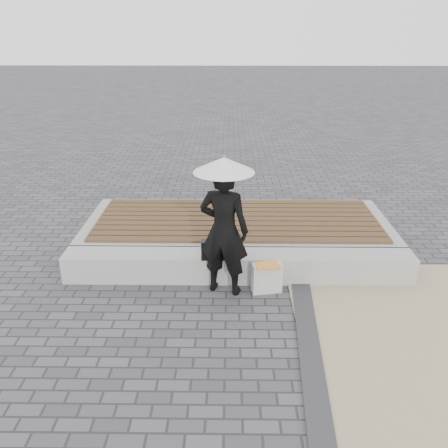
{
  "coord_description": "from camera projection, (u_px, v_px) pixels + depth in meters",
  "views": [
    {
      "loc": [
        -0.13,
        -4.3,
        3.39
      ],
      "look_at": [
        -0.2,
        1.26,
        1.0
      ],
      "focal_mm": 37.17,
      "sensor_mm": 36.0,
      "label": 1
    }
  ],
  "objects": [
    {
      "name": "canvas_tote",
      "position": [
        267.0,
        278.0,
        6.33
      ],
      "size": [
        0.43,
        0.24,
        0.43
      ],
      "primitive_type": "cube",
      "rotation": [
        0.0,
        0.0,
        0.18
      ],
      "color": "silver",
      "rests_on": "ground"
    },
    {
      "name": "timber_platform",
      "position": [
        237.0,
        231.0,
        7.78
      ],
      "size": [
        5.0,
        2.0,
        0.4
      ],
      "primitive_type": "cube",
      "color": "#AEADA8",
      "rests_on": "ground"
    },
    {
      "name": "ground",
      "position": [
        240.0,
        348.0,
        5.29
      ],
      "size": [
        80.0,
        80.0,
        0.0
      ],
      "primitive_type": "plane",
      "color": "#4C4C51",
      "rests_on": "ground"
    },
    {
      "name": "edging_band",
      "position": [
        313.0,
        378.0,
        4.81
      ],
      "size": [
        0.61,
        5.2,
        0.04
      ],
      "primitive_type": "cube",
      "rotation": [
        0.0,
        0.0,
        -0.07
      ],
      "color": "#323235",
      "rests_on": "ground"
    },
    {
      "name": "woman",
      "position": [
        224.0,
        230.0,
        6.08
      ],
      "size": [
        0.76,
        0.61,
        1.82
      ],
      "primitive_type": "imported",
      "rotation": [
        0.0,
        0.0,
        2.85
      ],
      "color": "black",
      "rests_on": "ground"
    },
    {
      "name": "handbag",
      "position": [
        215.0,
        250.0,
        6.4
      ],
      "size": [
        0.39,
        0.15,
        0.27
      ],
      "primitive_type": "cube",
      "rotation": [
        0.0,
        0.0,
        0.04
      ],
      "color": "black",
      "rests_on": "seating_ledge"
    },
    {
      "name": "timber_decking",
      "position": [
        237.0,
        219.0,
        7.69
      ],
      "size": [
        4.6,
        1.8,
        0.04
      ],
      "primitive_type": null,
      "color": "brown",
      "rests_on": "timber_platform"
    },
    {
      "name": "magazine",
      "position": [
        268.0,
        265.0,
        6.2
      ],
      "size": [
        0.35,
        0.28,
        0.01
      ],
      "primitive_type": "cube",
      "rotation": [
        0.0,
        0.0,
        0.15
      ],
      "color": "red",
      "rests_on": "canvas_tote"
    },
    {
      "name": "parasol",
      "position": [
        224.0,
        165.0,
        5.73
      ],
      "size": [
        0.78,
        0.78,
        0.99
      ],
      "rotation": [
        0.0,
        0.0,
        0.18
      ],
      "color": "#A1A1A5",
      "rests_on": "ground"
    },
    {
      "name": "seating_ledge",
      "position": [
        238.0,
        266.0,
        6.68
      ],
      "size": [
        5.0,
        0.45,
        0.4
      ],
      "primitive_type": "cube",
      "color": "#A5A5A0",
      "rests_on": "ground"
    }
  ]
}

